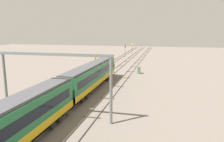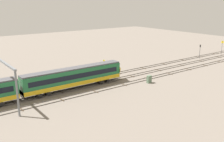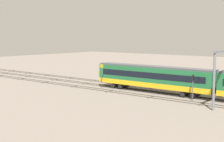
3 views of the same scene
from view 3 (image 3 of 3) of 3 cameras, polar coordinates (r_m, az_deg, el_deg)
name	(u,v)px [view 3 (image 3 of 3)]	position (r m, az deg, el deg)	size (l,w,h in m)	color
ground_plane	(124,89)	(66.82, 2.04, -3.01)	(211.56, 211.56, 0.00)	slate
track_near_foreground	(137,86)	(70.30, 4.22, -2.50)	(195.56, 2.40, 0.16)	#59544C
track_with_train	(124,88)	(66.81, 2.04, -2.94)	(195.56, 2.40, 0.16)	#59544C
track_middle	(110,91)	(63.43, -0.39, -3.43)	(195.56, 2.40, 0.16)	#59544C
speed_sign_near_foreground	(102,73)	(66.42, -1.73, -0.28)	(0.14, 0.88, 4.95)	#4C4C51
signal_light_trackside_approach	(193,84)	(55.84, 13.60, -2.11)	(0.31, 0.32, 4.23)	#4C4C51
relay_cabinet	(108,77)	(78.34, -0.64, -0.96)	(1.11, 0.72, 1.85)	#597259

